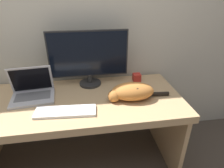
# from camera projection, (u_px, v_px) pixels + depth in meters

# --- Properties ---
(wall_back) EXTENTS (6.40, 0.06, 2.60)m
(wall_back) POSITION_uv_depth(u_px,v_px,m) (68.00, 13.00, 1.57)
(wall_back) COLOR beige
(wall_back) RESTS_ON ground_plane
(desk) EXTENTS (1.72, 0.72, 0.71)m
(desk) POSITION_uv_depth(u_px,v_px,m) (75.00, 113.00, 1.54)
(desk) COLOR tan
(desk) RESTS_ON ground_plane
(monitor) EXTENTS (0.67, 0.19, 0.48)m
(monitor) POSITION_uv_depth(u_px,v_px,m) (89.00, 57.00, 1.59)
(monitor) COLOR #282828
(monitor) RESTS_ON desk
(laptop) EXTENTS (0.35, 0.27, 0.25)m
(laptop) POSITION_uv_depth(u_px,v_px,m) (32.00, 92.00, 1.47)
(laptop) COLOR #B7B7BC
(laptop) RESTS_ON desk
(external_keyboard) EXTENTS (0.43, 0.16, 0.02)m
(external_keyboard) POSITION_uv_depth(u_px,v_px,m) (66.00, 111.00, 1.31)
(external_keyboard) COLOR white
(external_keyboard) RESTS_ON desk
(cat) EXTENTS (0.50, 0.20, 0.14)m
(cat) POSITION_uv_depth(u_px,v_px,m) (132.00, 91.00, 1.44)
(cat) COLOR #C67A38
(cat) RESTS_ON desk
(small_toy) EXTENTS (0.07, 0.07, 0.07)m
(small_toy) POSITION_uv_depth(u_px,v_px,m) (137.00, 77.00, 1.75)
(small_toy) COLOR red
(small_toy) RESTS_ON desk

